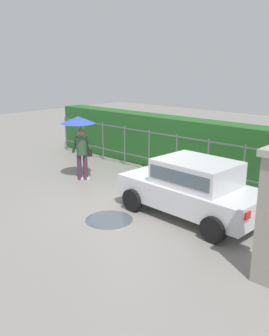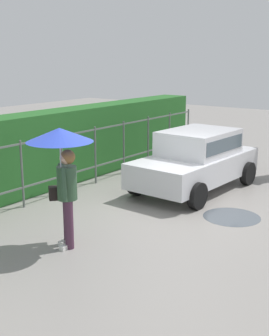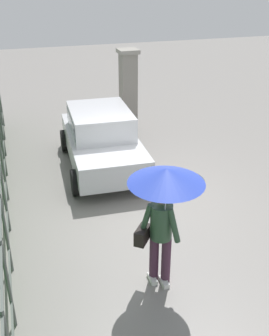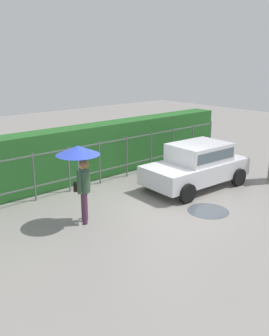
% 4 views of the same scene
% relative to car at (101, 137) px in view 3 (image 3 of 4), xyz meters
% --- Properties ---
extents(ground_plane, '(40.00, 40.00, 0.00)m').
position_rel_car_xyz_m(ground_plane, '(-1.87, -0.45, -0.80)').
color(ground_plane, gray).
extents(car, '(3.81, 2.01, 1.48)m').
position_rel_car_xyz_m(car, '(0.00, 0.00, 0.00)').
color(car, silver).
rests_on(car, ground).
extents(pedestrian, '(1.11, 1.11, 2.11)m').
position_rel_car_xyz_m(pedestrian, '(-4.52, 0.10, 0.83)').
color(pedestrian, '#47283D').
rests_on(pedestrian, ground).
extents(gate_pillar, '(0.60, 0.60, 2.42)m').
position_rel_car_xyz_m(gate_pillar, '(2.66, -1.50, 0.44)').
color(gate_pillar, gray).
rests_on(gate_pillar, ground).
extents(fence_section, '(12.20, 0.05, 1.50)m').
position_rel_car_xyz_m(fence_section, '(-2.27, 2.38, 0.02)').
color(fence_section, '#59605B').
rests_on(fence_section, ground).
extents(puddle_near, '(1.19, 1.19, 0.00)m').
position_rel_car_xyz_m(puddle_near, '(-1.38, -1.60, -0.80)').
color(puddle_near, '#4C545B').
rests_on(puddle_near, ground).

